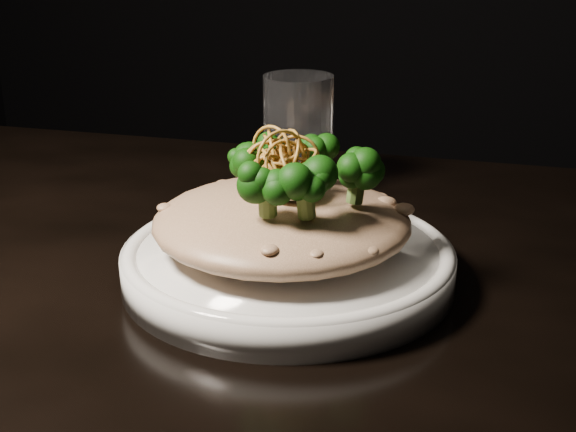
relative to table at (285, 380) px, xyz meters
name	(u,v)px	position (x,y,z in m)	size (l,w,h in m)	color
table	(285,380)	(0.00, 0.00, 0.00)	(1.10, 0.80, 0.75)	black
plate	(288,264)	(0.00, 0.02, 0.10)	(0.26, 0.26, 0.03)	silver
risotto	(282,222)	(-0.01, 0.02, 0.13)	(0.20, 0.20, 0.04)	brown
broccoli	(294,172)	(0.00, 0.01, 0.18)	(0.11, 0.11, 0.04)	black
cheese	(291,187)	(0.00, 0.02, 0.16)	(0.05, 0.05, 0.01)	white
shallots	(284,157)	(-0.01, 0.02, 0.19)	(0.05, 0.05, 0.03)	brown
drinking_glass	(298,137)	(-0.05, 0.22, 0.15)	(0.07, 0.07, 0.13)	white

